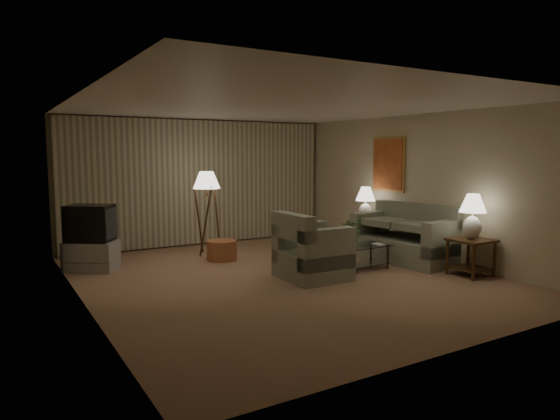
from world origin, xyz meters
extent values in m
plane|color=#997754|center=(0.00, 0.00, 0.00)|extent=(7.00, 7.00, 0.00)
cube|color=beige|center=(0.00, 3.50, 1.35)|extent=(6.00, 0.04, 2.70)
cube|color=beige|center=(-3.00, 0.00, 1.35)|extent=(0.04, 7.00, 2.70)
cube|color=beige|center=(3.00, 0.00, 1.35)|extent=(0.04, 7.00, 2.70)
cube|color=white|center=(0.00, 0.00, 2.70)|extent=(6.00, 7.00, 0.04)
cube|color=beige|center=(0.00, 3.42, 1.35)|extent=(5.85, 0.12, 2.65)
cube|color=#C48E44|center=(2.98, 0.80, 1.75)|extent=(0.03, 0.90, 1.10)
cube|color=#AE3820|center=(2.95, 0.80, 1.75)|extent=(0.02, 0.80, 1.00)
cube|color=gray|center=(2.50, -0.15, 0.22)|extent=(2.06, 1.34, 0.43)
cube|color=gray|center=(0.35, -0.34, 0.22)|extent=(1.02, 0.96, 0.44)
cube|color=#321F0D|center=(2.65, -1.50, 0.58)|extent=(0.61, 0.61, 0.04)
cube|color=#321F0D|center=(2.65, -1.50, 0.12)|extent=(0.52, 0.52, 0.02)
cylinder|color=#321F0D|center=(2.40, -1.75, 0.28)|extent=(0.05, 0.05, 0.56)
cylinder|color=#321F0D|center=(2.40, -1.25, 0.28)|extent=(0.05, 0.05, 0.56)
cylinder|color=#321F0D|center=(2.90, -1.75, 0.28)|extent=(0.05, 0.05, 0.56)
cylinder|color=#321F0D|center=(2.90, -1.25, 0.28)|extent=(0.05, 0.05, 0.56)
cube|color=#321F0D|center=(2.65, 1.10, 0.58)|extent=(0.55, 0.47, 0.04)
cube|color=#321F0D|center=(2.65, 1.10, 0.12)|extent=(0.47, 0.40, 0.02)
cylinder|color=#321F0D|center=(2.42, 0.92, 0.28)|extent=(0.05, 0.05, 0.56)
cylinder|color=#321F0D|center=(2.42, 1.28, 0.28)|extent=(0.05, 0.05, 0.56)
cylinder|color=#321F0D|center=(2.88, 0.92, 0.28)|extent=(0.05, 0.05, 0.56)
cylinder|color=#321F0D|center=(2.88, 1.28, 0.28)|extent=(0.05, 0.05, 0.56)
ellipsoid|color=white|center=(2.65, -1.50, 0.78)|extent=(0.30, 0.30, 0.37)
cylinder|color=white|center=(2.65, -1.50, 1.01)|extent=(0.03, 0.03, 0.08)
cone|color=white|center=(2.65, -1.50, 1.18)|extent=(0.42, 0.42, 0.30)
ellipsoid|color=white|center=(2.65, 1.10, 0.78)|extent=(0.28, 0.28, 0.35)
cylinder|color=white|center=(2.65, 1.10, 0.99)|extent=(0.03, 0.03, 0.08)
cone|color=white|center=(2.65, 1.10, 1.15)|extent=(0.40, 0.40, 0.28)
cube|color=silver|center=(1.37, -0.25, 0.41)|extent=(1.05, 0.57, 0.02)
cube|color=silver|center=(1.37, -0.25, 0.10)|extent=(0.97, 0.50, 0.01)
cylinder|color=#3E2B19|center=(0.92, -0.46, 0.20)|extent=(0.04, 0.04, 0.40)
cylinder|color=#3E2B19|center=(0.92, -0.03, 0.20)|extent=(0.04, 0.04, 0.40)
cylinder|color=#3E2B19|center=(1.82, -0.46, 0.20)|extent=(0.04, 0.04, 0.40)
cylinder|color=#3E2B19|center=(1.82, -0.03, 0.20)|extent=(0.04, 0.04, 0.40)
cube|color=#99999B|center=(-2.55, 2.02, 0.25)|extent=(1.30, 1.28, 0.50)
cube|color=black|center=(-2.55, 2.02, 0.81)|extent=(1.20, 1.18, 0.62)
cylinder|color=#321F0D|center=(-0.34, 2.28, 1.27)|extent=(0.04, 0.04, 0.24)
cone|color=white|center=(-0.34, 2.28, 1.46)|extent=(0.53, 0.53, 0.33)
cylinder|color=#A16236|center=(-0.32, 1.66, 0.18)|extent=(0.70, 0.70, 0.37)
imported|color=white|center=(1.22, -0.25, 0.49)|extent=(0.19, 0.19, 0.15)
imported|color=#4D7C37|center=(1.22, -0.25, 0.78)|extent=(0.47, 0.44, 0.42)
imported|color=olive|center=(1.62, -0.35, 0.42)|extent=(0.17, 0.23, 0.02)
camera|label=1|loc=(-4.06, -6.71, 1.96)|focal=32.00mm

